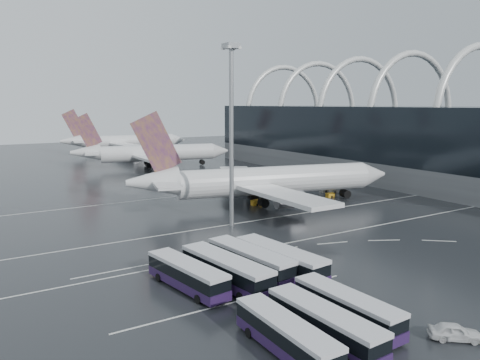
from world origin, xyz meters
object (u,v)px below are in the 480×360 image
bus_row_far_a (286,335)px  bus_row_far_b (324,323)px  gse_cart_belly_e (270,190)px  gse_cart_belly_d (333,191)px  bus_row_near_a (187,274)px  bus_row_near_b (226,270)px  bus_row_far_c (347,307)px  gse_cart_belly_c (256,203)px  gse_cart_belly_a (330,195)px  floodlight_mast (231,114)px  bus_row_near_d (280,260)px  van_curve_b (455,332)px  airliner_gate_b (150,154)px  airliner_gate_c (123,142)px  airliner_main (263,182)px  gse_cart_belly_b (324,189)px  bus_row_near_c (250,261)px

bus_row_far_a → bus_row_far_b: (4.04, -0.23, 0.08)m
gse_cart_belly_e → gse_cart_belly_d: bearing=-33.3°
bus_row_near_a → bus_row_near_b: bearing=-118.5°
bus_row_far_c → gse_cart_belly_c: size_ratio=6.21×
bus_row_near_a → bus_row_far_c: size_ratio=1.06×
bus_row_far_a → gse_cart_belly_a: bearing=-44.6°
floodlight_mast → gse_cart_belly_a: bearing=17.0°
bus_row_near_d → van_curve_b: 21.56m
airliner_gate_b → airliner_gate_c: 48.93m
airliner_gate_c → gse_cart_belly_e: bearing=-82.7°
bus_row_near_b → gse_cart_belly_c: bus_row_near_b is taller
airliner_main → gse_cart_belly_d: size_ratio=29.28×
bus_row_near_a → gse_cart_belly_c: bearing=-51.8°
airliner_gate_c → airliner_main: bearing=-87.3°
van_curve_b → gse_cart_belly_b: (38.06, 59.59, -0.18)m
bus_row_near_a → gse_cart_belly_e: bearing=-52.6°
bus_row_far_a → van_curve_b: 15.46m
airliner_gate_b → gse_cart_belly_a: size_ratio=27.19×
bus_row_near_c → bus_row_far_c: 15.52m
bus_row_far_a → bus_row_far_c: 8.37m
bus_row_near_c → bus_row_far_c: size_ratio=1.14×
bus_row_far_c → gse_cart_belly_a: bearing=-43.3°
airliner_gate_c → bus_row_far_b: bearing=-95.5°
gse_cart_belly_a → gse_cart_belly_e: bearing=124.2°
bus_row_far_b → bus_row_far_c: 4.50m
gse_cart_belly_a → gse_cart_belly_b: size_ratio=0.89×
bus_row_near_a → bus_row_far_c: bearing=-157.4°
bus_row_far_c → gse_cart_belly_c: bearing=-26.4°
bus_row_far_c → van_curve_b: size_ratio=2.73×
airliner_gate_b → gse_cart_belly_b: bearing=-59.8°
bus_row_near_a → gse_cart_belly_d: bearing=-65.8°
airliner_gate_b → bus_row_near_c: bearing=-91.1°
bus_row_far_b → gse_cart_belly_e: bearing=-33.6°
gse_cart_belly_b → gse_cart_belly_c: size_ratio=1.08×
bus_row_far_a → bus_row_far_c: bearing=-80.0°
airliner_gate_b → bus_row_near_c: 103.43m
gse_cart_belly_c → bus_row_near_d: bearing=-119.4°
gse_cart_belly_b → van_curve_b: bearing=-122.6°
gse_cart_belly_c → gse_cart_belly_d: gse_cart_belly_c is taller
airliner_gate_c → gse_cart_belly_c: bearing=-88.0°
bus_row_near_d → gse_cart_belly_a: (38.23, 32.65, -1.37)m
bus_row_far_b → bus_row_far_a: bearing=84.7°
airliner_main → gse_cart_belly_d: (21.55, 1.90, -4.35)m
bus_row_near_b → gse_cart_belly_e: bearing=-47.5°
airliner_gate_b → floodlight_mast: (-15.64, -78.78, 14.67)m
bus_row_near_a → bus_row_far_b: (5.12, -17.21, -0.01)m
bus_row_near_b → bus_row_near_d: size_ratio=1.01×
bus_row_near_b → airliner_gate_c: bearing=-20.7°
bus_row_far_a → airliner_gate_b: bearing=-14.7°
bus_row_far_b → gse_cart_belly_b: size_ratio=5.95×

